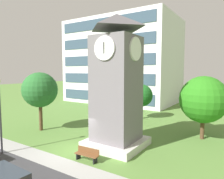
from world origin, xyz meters
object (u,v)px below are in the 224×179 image
at_px(park_bench, 87,154).
at_px(clock_tower, 116,89).
at_px(tree_near_tower, 40,90).
at_px(tree_streetside, 142,96).
at_px(tree_by_building, 203,100).
at_px(street_lamp, 0,107).

bearing_deg(park_bench, clock_tower, 85.44).
xyz_separation_m(clock_tower, tree_near_tower, (-9.04, -0.40, -0.53)).
xyz_separation_m(tree_streetside, tree_by_building, (8.08, -4.30, 0.63)).
height_order(clock_tower, tree_streetside, clock_tower).
distance_m(street_lamp, tree_streetside, 16.61).
height_order(street_lamp, tree_streetside, street_lamp).
distance_m(clock_tower, tree_near_tower, 9.06).
bearing_deg(tree_by_building, tree_near_tower, -156.81).
height_order(clock_tower, street_lamp, clock_tower).
relative_size(park_bench, tree_by_building, 0.32).
distance_m(clock_tower, street_lamp, 8.91).
xyz_separation_m(tree_near_tower, tree_by_building, (14.64, 6.27, -0.61)).
relative_size(park_bench, street_lamp, 0.32).
height_order(park_bench, tree_near_tower, tree_near_tower).
relative_size(park_bench, tree_streetside, 0.41).
relative_size(tree_streetside, tree_by_building, 0.77).
distance_m(street_lamp, tree_by_building, 16.92).
xyz_separation_m(park_bench, tree_near_tower, (-8.77, 3.02, 3.78)).
height_order(clock_tower, park_bench, clock_tower).
xyz_separation_m(park_bench, tree_by_building, (5.87, 9.29, 3.17)).
xyz_separation_m(clock_tower, tree_by_building, (5.60, 5.87, -1.14)).
height_order(tree_near_tower, tree_streetside, tree_near_tower).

